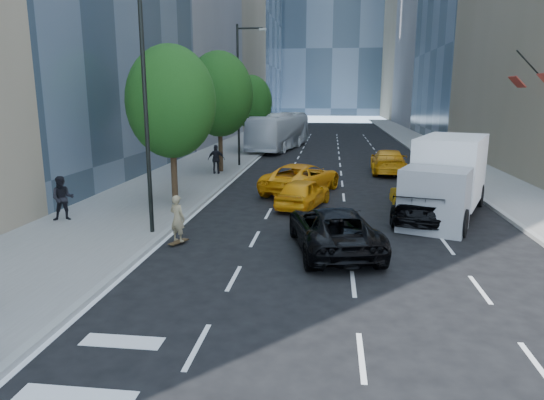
# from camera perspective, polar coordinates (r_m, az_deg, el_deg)

# --- Properties ---
(ground) EXTENTS (160.00, 160.00, 0.00)m
(ground) POSITION_cam_1_polar(r_m,az_deg,el_deg) (14.33, 5.48, -9.59)
(ground) COLOR black
(ground) RESTS_ON ground
(sidewalk_left) EXTENTS (6.00, 120.00, 0.15)m
(sidewalk_left) POSITION_cam_1_polar(r_m,az_deg,el_deg) (44.58, -5.12, 5.54)
(sidewalk_left) COLOR slate
(sidewalk_left) RESTS_ON ground
(sidewalk_right) EXTENTS (4.00, 120.00, 0.15)m
(sidewalk_right) POSITION_cam_1_polar(r_m,az_deg,el_deg) (44.68, 19.56, 4.89)
(sidewalk_right) COLOR slate
(sidewalk_right) RESTS_ON ground
(lamp_near) EXTENTS (2.13, 0.22, 10.00)m
(lamp_near) POSITION_cam_1_polar(r_m,az_deg,el_deg) (18.51, -14.29, 13.46)
(lamp_near) COLOR black
(lamp_near) RESTS_ON sidewalk_left
(lamp_far) EXTENTS (2.13, 0.22, 10.00)m
(lamp_far) POSITION_cam_1_polar(r_m,az_deg,el_deg) (35.90, -3.72, 13.10)
(lamp_far) COLOR black
(lamp_far) RESTS_ON sidewalk_left
(tree_near) EXTENTS (4.20, 4.20, 7.46)m
(tree_near) POSITION_cam_1_polar(r_m,az_deg,el_deg) (23.51, -11.79, 11.21)
(tree_near) COLOR black
(tree_near) RESTS_ON sidewalk_left
(tree_mid) EXTENTS (4.50, 4.50, 7.99)m
(tree_mid) POSITION_cam_1_polar(r_m,az_deg,el_deg) (33.14, -6.21, 12.26)
(tree_mid) COLOR black
(tree_mid) RESTS_ON sidewalk_left
(tree_far) EXTENTS (3.90, 3.90, 6.92)m
(tree_far) POSITION_cam_1_polar(r_m,az_deg,el_deg) (45.91, -2.46, 11.47)
(tree_far) COLOR black
(tree_far) RESTS_ON sidewalk_left
(traffic_signal) EXTENTS (2.48, 0.53, 5.20)m
(traffic_signal) POSITION_cam_1_polar(r_m,az_deg,el_deg) (53.72, -0.18, 11.19)
(traffic_signal) COLOR black
(traffic_signal) RESTS_ON sidewalk_left
(skateboarder) EXTENTS (0.74, 0.63, 1.71)m
(skateboarder) POSITION_cam_1_polar(r_m,az_deg,el_deg) (17.74, -11.05, -2.51)
(skateboarder) COLOR #887755
(skateboarder) RESTS_ON ground
(black_sedan_lincoln) EXTENTS (3.65, 5.99, 1.55)m
(black_sedan_lincoln) POSITION_cam_1_polar(r_m,az_deg,el_deg) (16.93, 7.21, -3.37)
(black_sedan_lincoln) COLOR black
(black_sedan_lincoln) RESTS_ON ground
(black_sedan_mercedes) EXTENTS (3.44, 5.89, 1.60)m
(black_sedan_mercedes) POSITION_cam_1_polar(r_m,az_deg,el_deg) (21.79, 17.20, -0.22)
(black_sedan_mercedes) COLOR black
(black_sedan_mercedes) RESTS_ON ground
(taxi_a) EXTENTS (2.78, 4.48, 1.42)m
(taxi_a) POSITION_cam_1_polar(r_m,az_deg,el_deg) (23.21, 3.72, 0.84)
(taxi_a) COLOR orange
(taxi_a) RESTS_ON ground
(taxi_b) EXTENTS (1.99, 4.24, 1.34)m
(taxi_b) POSITION_cam_1_polar(r_m,az_deg,el_deg) (23.11, 16.61, 0.19)
(taxi_b) COLOR #ECA50C
(taxi_b) RESTS_ON ground
(taxi_c) EXTENTS (4.68, 6.44, 1.63)m
(taxi_c) POSITION_cam_1_polar(r_m,az_deg,el_deg) (26.72, 3.51, 2.59)
(taxi_c) COLOR orange
(taxi_c) RESTS_ON ground
(taxi_d) EXTENTS (2.59, 5.74, 1.63)m
(taxi_d) POSITION_cam_1_polar(r_m,az_deg,el_deg) (34.32, 13.51, 4.45)
(taxi_d) COLOR orange
(taxi_d) RESTS_ON ground
(city_bus) EXTENTS (5.04, 13.01, 3.53)m
(city_bus) POSITION_cam_1_polar(r_m,az_deg,el_deg) (47.96, 0.88, 8.10)
(city_bus) COLOR white
(city_bus) RESTS_ON ground
(box_truck) EXTENTS (5.07, 7.68, 3.46)m
(box_truck) POSITION_cam_1_polar(r_m,az_deg,el_deg) (22.76, 19.86, 2.58)
(box_truck) COLOR white
(box_truck) RESTS_ON ground
(pedestrian_a) EXTENTS (1.11, 1.01, 1.87)m
(pedestrian_a) POSITION_cam_1_polar(r_m,az_deg,el_deg) (21.98, -23.40, 0.17)
(pedestrian_a) COLOR black
(pedestrian_a) RESTS_ON sidewalk_left
(pedestrian_b) EXTENTS (1.16, 0.56, 1.92)m
(pedestrian_b) POSITION_cam_1_polar(r_m,az_deg,el_deg) (32.39, -6.57, 4.79)
(pedestrian_b) COLOR black
(pedestrian_b) RESTS_ON sidewalk_left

